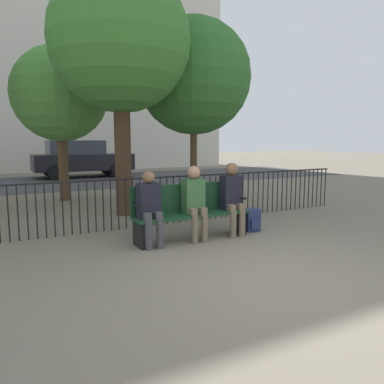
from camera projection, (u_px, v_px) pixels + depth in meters
The scene contains 12 objects.
ground_plane at pixel (273, 279), 4.46m from camera, with size 80.00×80.00×0.00m, color #706656.
park_bench at pixel (190, 209), 6.23m from camera, with size 1.99×0.45×0.92m.
seated_person_0 at pixel (150, 205), 5.74m from camera, with size 0.34×0.39×1.18m.
seated_person_1 at pixel (195, 199), 6.10m from camera, with size 0.34×0.39×1.23m.
seated_person_2 at pixel (232, 195), 6.45m from camera, with size 0.34×0.39×1.26m.
backpack at pixel (251, 220), 6.79m from camera, with size 0.28×0.25×0.41m.
fence_railing at pixel (161, 196), 7.24m from camera, with size 9.01×0.03×0.95m.
tree_0 at pixel (194, 77), 9.54m from camera, with size 2.93×2.93×4.71m.
tree_1 at pixel (60, 94), 9.92m from camera, with size 2.51×2.51×4.11m.
tree_3 at pixel (120, 42), 7.80m from camera, with size 2.97×2.97×5.19m.
street_surface at pixel (74, 181), 14.93m from camera, with size 24.00×6.00×0.01m.
parked_car_0 at pixel (81, 158), 16.48m from camera, with size 4.20×1.94×1.62m.
Camera 1 is at (-2.87, -3.31, 1.65)m, focal length 35.00 mm.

